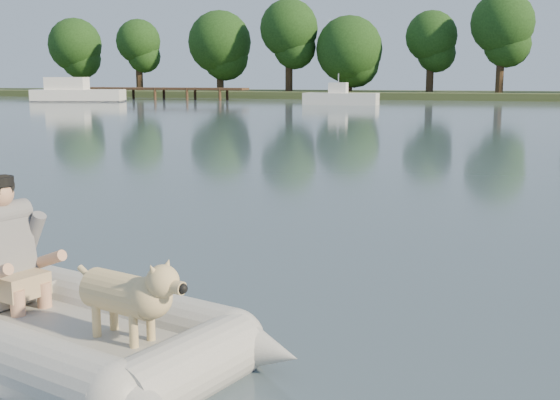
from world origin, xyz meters
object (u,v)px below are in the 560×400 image
(man, at_px, (3,240))
(motorboat, at_px, (341,90))
(dock, at_px, (149,93))
(dog, at_px, (122,300))
(cabin_cruiser, at_px, (78,89))
(dinghy, at_px, (56,277))

(man, bearing_deg, motorboat, 115.50)
(dock, bearing_deg, dog, -63.82)
(dock, distance_m, man, 57.68)
(man, height_order, cabin_cruiser, cabin_cruiser)
(cabin_cruiser, bearing_deg, dog, -73.02)
(dinghy, relative_size, motorboat, 0.89)
(dock, distance_m, dog, 58.63)
(dinghy, bearing_deg, cabin_cruiser, 139.51)
(dock, xyz_separation_m, motorboat, (18.49, -6.55, 0.54))
(man, height_order, dog, man)
(dock, xyz_separation_m, dog, (25.86, -52.61, 0.01))
(dock, height_order, motorboat, motorboat)
(cabin_cruiser, bearing_deg, dinghy, -73.52)
(dinghy, relative_size, dog, 5.17)
(man, xyz_separation_m, motorboat, (-6.06, 45.64, 0.27))
(dinghy, relative_size, cabin_cruiser, 0.66)
(dinghy, xyz_separation_m, dog, (0.64, -0.15, -0.08))
(dock, xyz_separation_m, dinghy, (25.22, -52.46, 0.08))
(dinghy, height_order, dog, dinghy)
(dock, bearing_deg, motorboat, -19.51)
(dock, distance_m, cabin_cruiser, 7.31)
(dog, height_order, cabin_cruiser, cabin_cruiser)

